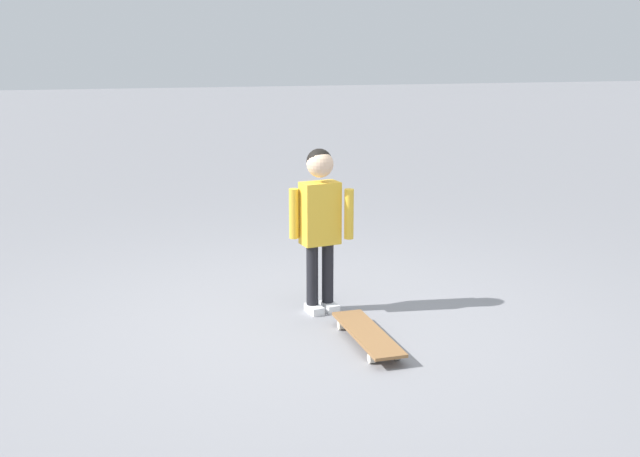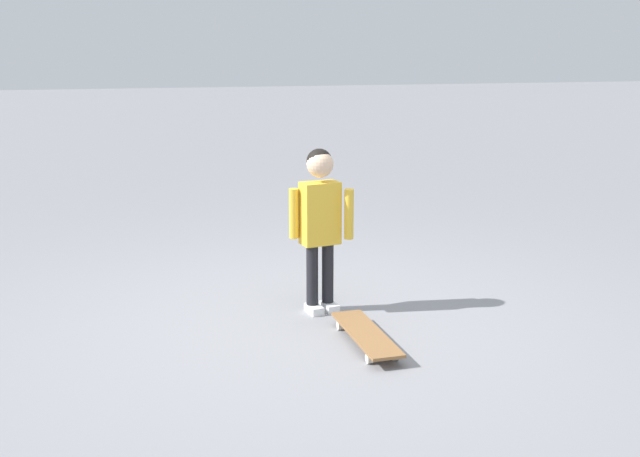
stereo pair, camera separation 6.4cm
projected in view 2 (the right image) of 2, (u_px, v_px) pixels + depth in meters
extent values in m
plane|color=gray|center=(306.00, 325.00, 4.82)|extent=(50.00, 50.00, 0.00)
cylinder|color=black|center=(328.00, 274.00, 5.05)|extent=(0.08, 0.08, 0.42)
cube|color=white|center=(330.00, 307.00, 5.07)|extent=(0.16, 0.11, 0.05)
cylinder|color=black|center=(312.00, 276.00, 5.01)|extent=(0.08, 0.08, 0.42)
cube|color=white|center=(314.00, 309.00, 5.03)|extent=(0.16, 0.11, 0.05)
cube|color=gold|center=(320.00, 213.00, 4.93)|extent=(0.18, 0.26, 0.40)
cylinder|color=gold|center=(349.00, 214.00, 4.91)|extent=(0.06, 0.06, 0.32)
cylinder|color=gold|center=(294.00, 214.00, 4.92)|extent=(0.06, 0.06, 0.32)
sphere|color=beige|center=(320.00, 164.00, 4.86)|extent=(0.17, 0.17, 0.17)
sphere|color=black|center=(319.00, 161.00, 4.86)|extent=(0.16, 0.16, 0.16)
cube|color=olive|center=(366.00, 334.00, 4.50)|extent=(0.76, 0.22, 0.02)
cube|color=#B7B7BC|center=(382.00, 353.00, 4.26)|extent=(0.03, 0.11, 0.02)
cube|color=#B7B7BC|center=(352.00, 320.00, 4.75)|extent=(0.03, 0.11, 0.02)
cylinder|color=beige|center=(395.00, 356.00, 4.28)|extent=(0.06, 0.03, 0.06)
cylinder|color=beige|center=(369.00, 359.00, 4.24)|extent=(0.06, 0.03, 0.06)
cylinder|color=beige|center=(363.00, 323.00, 4.78)|extent=(0.06, 0.03, 0.06)
cylinder|color=beige|center=(340.00, 325.00, 4.74)|extent=(0.06, 0.03, 0.06)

